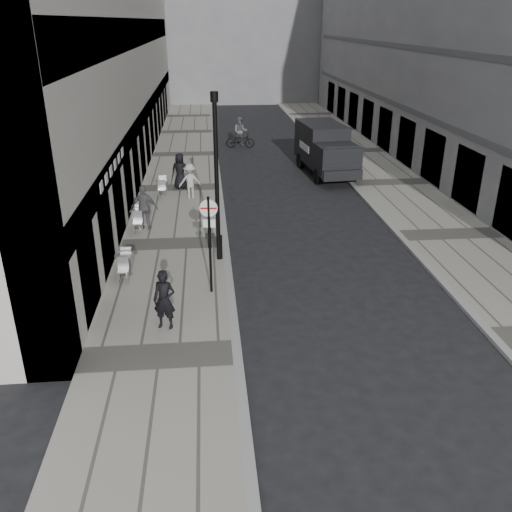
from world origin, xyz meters
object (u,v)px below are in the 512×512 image
(lamppost, at_px, (216,171))
(panel_van, at_px, (325,147))
(walking_man, at_px, (164,300))
(cyclist, at_px, (240,136))
(sign_post, at_px, (209,232))

(lamppost, xyz_separation_m, panel_van, (6.27, 11.68, -1.83))
(panel_van, bearing_deg, lamppost, -123.53)
(walking_man, height_order, cyclist, cyclist)
(sign_post, bearing_deg, panel_van, 70.99)
(sign_post, distance_m, cyclist, 21.64)
(walking_man, xyz_separation_m, cyclist, (3.62, 23.54, -0.17))
(walking_man, bearing_deg, lamppost, 85.82)
(walking_man, relative_size, sign_post, 0.55)
(walking_man, bearing_deg, sign_post, 72.93)
(panel_van, distance_m, cyclist, 8.45)
(sign_post, xyz_separation_m, cyclist, (2.33, 21.47, -1.32))
(lamppost, bearing_deg, cyclist, 83.91)
(lamppost, relative_size, cyclist, 2.81)
(panel_van, bearing_deg, walking_man, -121.11)
(panel_van, bearing_deg, cyclist, 115.09)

